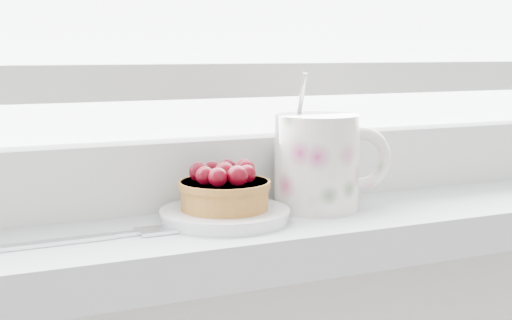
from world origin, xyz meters
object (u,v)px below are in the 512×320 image
raspberry_tart (225,189)px  floral_mug (320,160)px  saucer (225,215)px  fork (92,238)px

raspberry_tart → floral_mug: bearing=5.2°
saucer → fork: (-0.13, -0.02, -0.00)m
raspberry_tart → floral_mug: (0.11, 0.01, 0.02)m
floral_mug → raspberry_tart: bearing=-174.8°
saucer → raspberry_tart: raspberry_tart is taller
saucer → fork: 0.13m
saucer → fork: size_ratio=0.57×
fork → floral_mug: bearing=6.1°
saucer → floral_mug: size_ratio=0.89×
saucer → raspberry_tart: bearing=51.2°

